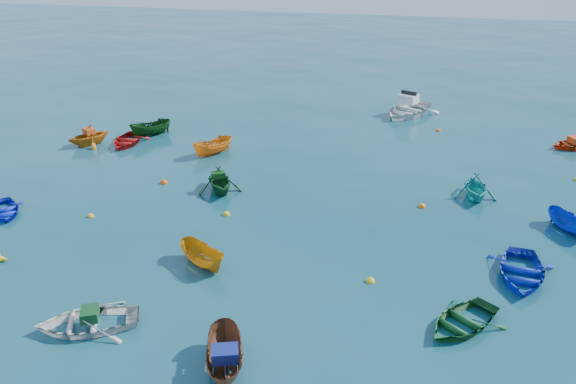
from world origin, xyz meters
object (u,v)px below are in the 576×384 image
(dinghy_white_near, at_px, (89,327))
(motorboat_white, at_px, (407,115))
(dinghy_blue_sw, at_px, (5,214))
(dinghy_blue_se, at_px, (520,277))

(dinghy_white_near, bearing_deg, motorboat_white, 135.94)
(dinghy_blue_sw, distance_m, dinghy_white_near, 10.33)
(dinghy_blue_se, bearing_deg, dinghy_white_near, -149.34)
(dinghy_blue_sw, relative_size, motorboat_white, 0.54)
(motorboat_white, bearing_deg, dinghy_white_near, -82.09)
(dinghy_white_near, relative_size, motorboat_white, 0.65)
(dinghy_blue_se, distance_m, motorboat_white, 20.99)
(dinghy_blue_sw, height_order, motorboat_white, motorboat_white)
(dinghy_white_near, distance_m, motorboat_white, 28.04)
(dinghy_blue_sw, bearing_deg, dinghy_white_near, -82.49)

